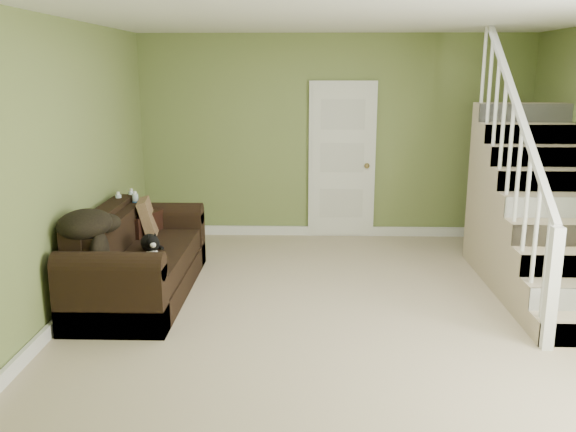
# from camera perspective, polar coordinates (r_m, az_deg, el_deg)

# --- Properties ---
(floor) EXTENTS (5.00, 5.50, 0.01)m
(floor) POSITION_cam_1_polar(r_m,az_deg,el_deg) (5.59, 5.40, -9.24)
(floor) COLOR tan
(floor) RESTS_ON ground
(ceiling) EXTENTS (5.00, 5.50, 0.01)m
(ceiling) POSITION_cam_1_polar(r_m,az_deg,el_deg) (5.17, 6.07, 18.38)
(ceiling) COLOR white
(ceiling) RESTS_ON wall_back
(wall_back) EXTENTS (5.00, 0.04, 2.60)m
(wall_back) POSITION_cam_1_polar(r_m,az_deg,el_deg) (7.94, 4.36, 7.33)
(wall_back) COLOR olive
(wall_back) RESTS_ON floor
(wall_front) EXTENTS (5.00, 0.04, 2.60)m
(wall_front) POSITION_cam_1_polar(r_m,az_deg,el_deg) (2.56, 9.88, -6.27)
(wall_front) COLOR olive
(wall_front) RESTS_ON floor
(wall_left) EXTENTS (0.04, 5.50, 2.60)m
(wall_left) POSITION_cam_1_polar(r_m,az_deg,el_deg) (5.63, -20.65, 3.91)
(wall_left) COLOR olive
(wall_left) RESTS_ON floor
(baseboard_back) EXTENTS (5.00, 0.04, 0.12)m
(baseboard_back) POSITION_cam_1_polar(r_m,az_deg,el_deg) (8.14, 4.22, -1.40)
(baseboard_back) COLOR white
(baseboard_back) RESTS_ON floor
(baseboard_left) EXTENTS (0.04, 5.50, 0.12)m
(baseboard_left) POSITION_cam_1_polar(r_m,az_deg,el_deg) (5.94, -19.38, -7.96)
(baseboard_left) COLOR white
(baseboard_left) RESTS_ON floor
(door) EXTENTS (0.86, 0.12, 2.02)m
(door) POSITION_cam_1_polar(r_m,az_deg,el_deg) (7.94, 5.07, 5.17)
(door) COLOR white
(door) RESTS_ON floor
(staircase) EXTENTS (1.00, 2.51, 2.82)m
(staircase) POSITION_cam_1_polar(r_m,az_deg,el_deg) (6.72, 22.22, -0.52)
(staircase) COLOR tan
(staircase) RESTS_ON floor
(sofa) EXTENTS (0.91, 2.11, 0.84)m
(sofa) POSITION_cam_1_polar(r_m,az_deg,el_deg) (6.14, -14.01, -4.29)
(sofa) COLOR black
(sofa) RESTS_ON floor
(side_table) EXTENTS (0.69, 0.69, 0.90)m
(side_table) POSITION_cam_1_polar(r_m,az_deg,el_deg) (6.84, -14.45, -2.29)
(side_table) COLOR black
(side_table) RESTS_ON floor
(cat) EXTENTS (0.31, 0.47, 0.23)m
(cat) POSITION_cam_1_polar(r_m,az_deg,el_deg) (5.97, -12.83, -2.52)
(cat) COLOR black
(cat) RESTS_ON sofa
(banana) EXTENTS (0.10, 0.20, 0.06)m
(banana) POSITION_cam_1_polar(r_m,az_deg,el_deg) (5.76, -12.15, -3.70)
(banana) COLOR yellow
(banana) RESTS_ON sofa
(throw_pillow) EXTENTS (0.25, 0.42, 0.41)m
(throw_pillow) POSITION_cam_1_polar(r_m,az_deg,el_deg) (6.60, -12.98, -0.14)
(throw_pillow) COLOR #452F1B
(throw_pillow) RESTS_ON sofa
(throw_blanket) EXTENTS (0.61, 0.70, 0.24)m
(throw_blanket) POSITION_cam_1_polar(r_m,az_deg,el_deg) (5.52, -18.48, -0.71)
(throw_blanket) COLOR black
(throw_blanket) RESTS_ON sofa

